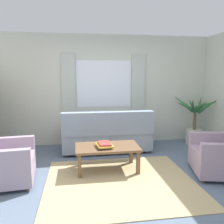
{
  "coord_description": "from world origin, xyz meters",
  "views": [
    {
      "loc": [
        -0.65,
        -3.41,
        1.68
      ],
      "look_at": [
        -0.03,
        0.7,
        1.01
      ],
      "focal_mm": 37.64,
      "sensor_mm": 36.0,
      "label": 1
    }
  ],
  "objects_px": {
    "armchair_left": "(2,162)",
    "armchair_right": "(222,154)",
    "couch": "(107,135)",
    "coffee_table": "(107,149)",
    "potted_plant": "(195,122)",
    "book_stack_on_table": "(104,145)"
  },
  "relations": [
    {
      "from": "coffee_table",
      "to": "book_stack_on_table",
      "type": "height_order",
      "value": "book_stack_on_table"
    },
    {
      "from": "couch",
      "to": "book_stack_on_table",
      "type": "height_order",
      "value": "couch"
    },
    {
      "from": "armchair_left",
      "to": "couch",
      "type": "bearing_deg",
      "value": -59.89
    },
    {
      "from": "book_stack_on_table",
      "to": "potted_plant",
      "type": "relative_size",
      "value": 0.3
    },
    {
      "from": "couch",
      "to": "potted_plant",
      "type": "xyz_separation_m",
      "value": [
        2.16,
        0.22,
        0.19
      ]
    },
    {
      "from": "book_stack_on_table",
      "to": "potted_plant",
      "type": "distance_m",
      "value": 2.68
    },
    {
      "from": "potted_plant",
      "to": "armchair_left",
      "type": "bearing_deg",
      "value": -159.04
    },
    {
      "from": "armchair_left",
      "to": "coffee_table",
      "type": "xyz_separation_m",
      "value": [
        1.67,
        0.27,
        0.03
      ]
    },
    {
      "from": "armchair_left",
      "to": "book_stack_on_table",
      "type": "height_order",
      "value": "armchair_left"
    },
    {
      "from": "armchair_right",
      "to": "potted_plant",
      "type": "xyz_separation_m",
      "value": [
        0.4,
        1.72,
        0.2
      ]
    },
    {
      "from": "armchair_left",
      "to": "armchair_right",
      "type": "xyz_separation_m",
      "value": [
        3.56,
        -0.2,
        0.0
      ]
    },
    {
      "from": "book_stack_on_table",
      "to": "armchair_left",
      "type": "bearing_deg",
      "value": -172.38
    },
    {
      "from": "armchair_right",
      "to": "book_stack_on_table",
      "type": "relative_size",
      "value": 2.77
    },
    {
      "from": "armchair_left",
      "to": "coffee_table",
      "type": "relative_size",
      "value": 0.83
    },
    {
      "from": "couch",
      "to": "potted_plant",
      "type": "distance_m",
      "value": 2.18
    },
    {
      "from": "potted_plant",
      "to": "book_stack_on_table",
      "type": "bearing_deg",
      "value": -151.0
    },
    {
      "from": "armchair_left",
      "to": "armchair_right",
      "type": "distance_m",
      "value": 3.56
    },
    {
      "from": "book_stack_on_table",
      "to": "potted_plant",
      "type": "xyz_separation_m",
      "value": [
        2.35,
        1.3,
        0.08
      ]
    },
    {
      "from": "couch",
      "to": "coffee_table",
      "type": "bearing_deg",
      "value": 83.26
    },
    {
      "from": "couch",
      "to": "coffee_table",
      "type": "distance_m",
      "value": 1.03
    },
    {
      "from": "couch",
      "to": "coffee_table",
      "type": "height_order",
      "value": "couch"
    },
    {
      "from": "armchair_left",
      "to": "book_stack_on_table",
      "type": "xyz_separation_m",
      "value": [
        1.61,
        0.22,
        0.12
      ]
    }
  ]
}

